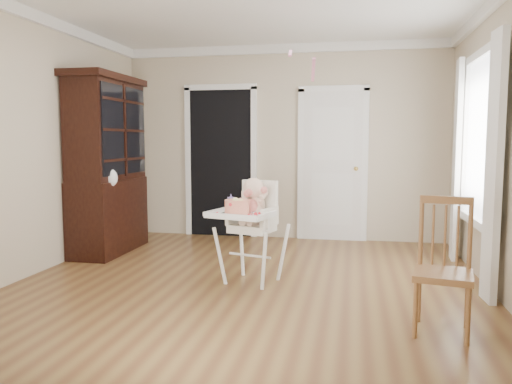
% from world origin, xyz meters
% --- Properties ---
extents(floor, '(5.00, 5.00, 0.00)m').
position_xyz_m(floor, '(0.00, 0.00, 0.00)').
color(floor, brown).
rests_on(floor, ground).
extents(wall_back, '(4.50, 0.00, 4.50)m').
position_xyz_m(wall_back, '(0.00, 2.50, 1.35)').
color(wall_back, '#C1AF96').
rests_on(wall_back, floor).
extents(wall_left, '(0.00, 5.00, 5.00)m').
position_xyz_m(wall_left, '(-2.25, 0.00, 1.35)').
color(wall_left, '#C1AF96').
rests_on(wall_left, floor).
extents(wall_right, '(0.00, 5.00, 5.00)m').
position_xyz_m(wall_right, '(2.25, 0.00, 1.35)').
color(wall_right, '#C1AF96').
rests_on(wall_right, floor).
extents(doorway, '(1.06, 0.05, 2.22)m').
position_xyz_m(doorway, '(-0.90, 2.48, 1.11)').
color(doorway, black).
rests_on(doorway, wall_back).
extents(closet_door, '(0.96, 0.09, 2.13)m').
position_xyz_m(closet_door, '(0.70, 2.48, 1.02)').
color(closet_door, white).
rests_on(closet_door, wall_back).
extents(window_right, '(0.13, 1.84, 2.30)m').
position_xyz_m(window_right, '(2.18, 0.80, 1.29)').
color(window_right, white).
rests_on(window_right, wall_right).
extents(high_chair, '(0.74, 0.85, 1.01)m').
position_xyz_m(high_chair, '(0.03, 0.19, 0.63)').
color(high_chair, white).
rests_on(high_chair, floor).
extents(baby, '(0.29, 0.27, 0.47)m').
position_xyz_m(baby, '(0.04, 0.21, 0.78)').
color(baby, beige).
rests_on(baby, high_chair).
extents(cake, '(0.30, 0.30, 0.14)m').
position_xyz_m(cake, '(-0.06, -0.04, 0.77)').
color(cake, silver).
rests_on(cake, high_chair).
extents(sippy_cup, '(0.07, 0.07, 0.17)m').
position_xyz_m(sippy_cup, '(-0.17, 0.15, 0.78)').
color(sippy_cup, pink).
rests_on(sippy_cup, high_chair).
extents(china_cabinet, '(0.57, 1.29, 2.17)m').
position_xyz_m(china_cabinet, '(-1.99, 1.17, 1.09)').
color(china_cabinet, black).
rests_on(china_cabinet, floor).
extents(dining_chair, '(0.47, 0.47, 0.98)m').
position_xyz_m(dining_chair, '(1.64, -0.79, 0.45)').
color(dining_chair, brown).
rests_on(dining_chair, floor).
extents(streamer, '(0.08, 0.49, 0.15)m').
position_xyz_m(streamer, '(0.34, 0.62, 2.26)').
color(streamer, pink).
rests_on(streamer, ceiling).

